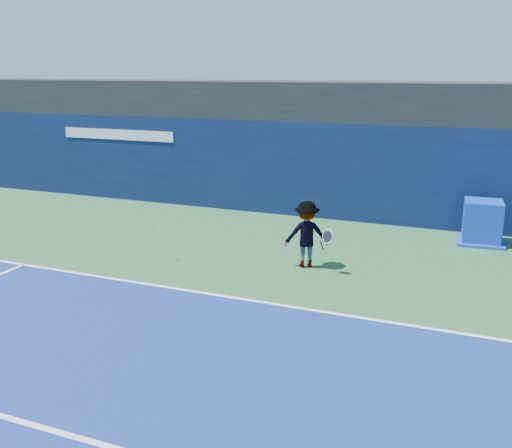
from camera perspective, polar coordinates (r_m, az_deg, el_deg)
The scene contains 8 objects.
ground at distance 9.82m, azimuth -12.77°, elevation -13.02°, with size 80.00×80.00×0.00m, color #285A33.
baseline at distance 12.15m, azimuth -4.77°, elevation -6.96°, with size 24.00×0.10×0.01m, color white.
service_line at distance 8.50m, azimuth -20.76°, elevation -18.47°, with size 24.00×0.10×0.01m, color white.
stadium_band at distance 19.25m, azimuth 6.57°, elevation 12.19°, with size 36.00×3.00×1.20m, color black.
back_wall_assembly at distance 18.52m, azimuth 5.53°, elevation 5.56°, with size 36.00×1.03×3.00m.
equipment_cart at distance 16.63m, azimuth 21.65°, elevation 0.02°, with size 1.29×1.29×1.17m.
tennis_player at distance 13.56m, azimuth 5.07°, elevation -1.04°, with size 1.33×0.95×1.61m.
tennis_ball at distance 14.16m, azimuth -9.55°, elevation -0.61°, with size 0.07×0.07×0.07m.
Camera 1 is at (5.09, -7.04, 4.58)m, focal length 40.00 mm.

